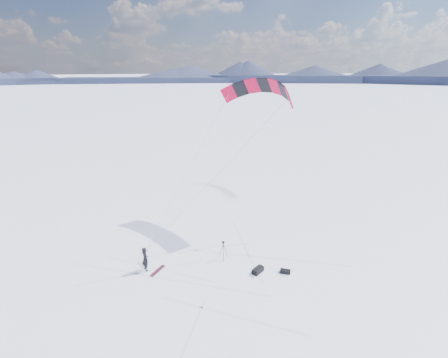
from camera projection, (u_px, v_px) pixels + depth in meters
ground at (214, 283)px, 19.31m from camera, size 1800.00×1800.00×0.00m
horizon_hills at (213, 238)px, 18.34m from camera, size 704.84×706.81×8.00m
snow_tracks at (213, 291)px, 18.59m from camera, size 17.62×14.39×0.01m
snowkiter at (146, 270)px, 20.55m from camera, size 0.40×0.59×1.60m
snowboard at (158, 271)px, 20.43m from camera, size 1.27×0.94×0.04m
tripod at (223, 248)px, 21.50m from camera, size 0.58×0.67×1.31m
gear_bag_a at (258, 270)px, 20.24m from camera, size 0.91×0.63×0.37m
gear_bag_b at (285, 271)px, 20.20m from camera, size 0.64×0.66×0.28m
power_kite at (260, 91)px, 25.85m from camera, size 12.96×6.69×10.17m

